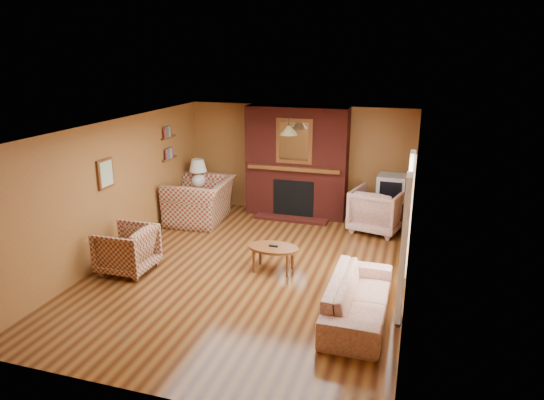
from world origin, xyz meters
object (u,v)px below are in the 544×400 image
(tv_stand, at_px, (389,213))
(coffee_table, at_px, (273,250))
(plaid_armchair, at_px, (127,249))
(table_lamp, at_px, (198,172))
(fireplace, at_px, (296,163))
(crt_tv, at_px, (391,187))
(floral_armchair, at_px, (377,210))
(plaid_loveseat, at_px, (200,200))
(floral_sofa, at_px, (358,298))
(side_table, at_px, (199,200))

(tv_stand, bearing_deg, coffee_table, -119.71)
(plaid_armchair, distance_m, table_lamp, 3.15)
(fireplace, height_order, table_lamp, fireplace)
(coffee_table, height_order, crt_tv, crt_tv)
(floral_armchair, distance_m, coffee_table, 2.81)
(table_lamp, relative_size, tv_stand, 1.08)
(floral_armchair, relative_size, coffee_table, 1.14)
(plaid_armchair, distance_m, crt_tv, 5.29)
(plaid_loveseat, distance_m, floral_sofa, 4.79)
(side_table, bearing_deg, table_lamp, 0.00)
(crt_tv, bearing_deg, side_table, -175.26)
(side_table, bearing_deg, coffee_table, -43.98)
(fireplace, height_order, tv_stand, fireplace)
(plaid_loveseat, xyz_separation_m, floral_armchair, (3.67, 0.49, -0.02))
(plaid_armchair, bearing_deg, floral_armchair, 129.39)
(plaid_loveseat, xyz_separation_m, floral_sofa, (3.75, -2.98, -0.17))
(plaid_armchair, height_order, tv_stand, plaid_armchair)
(coffee_table, bearing_deg, tv_stand, 58.19)
(table_lamp, xyz_separation_m, crt_tv, (4.15, 0.34, -0.11))
(side_table, bearing_deg, floral_armchair, 0.36)
(coffee_table, bearing_deg, table_lamp, 136.02)
(fireplace, relative_size, side_table, 3.99)
(floral_armchair, bearing_deg, coffee_table, 71.97)
(coffee_table, relative_size, tv_stand, 1.44)
(side_table, relative_size, table_lamp, 0.94)
(floral_armchair, bearing_deg, table_lamp, 13.61)
(plaid_armchair, distance_m, tv_stand, 5.28)
(side_table, height_order, table_lamp, table_lamp)
(coffee_table, distance_m, table_lamp, 3.47)
(plaid_loveseat, height_order, floral_sofa, plaid_loveseat)
(crt_tv, bearing_deg, floral_armchair, -126.02)
(tv_stand, bearing_deg, side_table, -173.08)
(plaid_loveseat, bearing_deg, side_table, -156.64)
(side_table, distance_m, crt_tv, 4.20)
(side_table, bearing_deg, tv_stand, 4.82)
(plaid_armchair, relative_size, table_lamp, 1.31)
(crt_tv, bearing_deg, coffee_table, -121.86)
(table_lamp, bearing_deg, coffee_table, -43.98)
(tv_stand, xyz_separation_m, crt_tv, (0.00, -0.01, 0.56))
(plaid_loveseat, xyz_separation_m, coffee_table, (2.21, -1.90, -0.09))
(plaid_armchair, height_order, floral_armchair, floral_armchair)
(coffee_table, relative_size, crt_tv, 1.48)
(plaid_loveseat, bearing_deg, floral_armchair, 92.99)
(fireplace, relative_size, crt_tv, 4.16)
(tv_stand, bearing_deg, crt_tv, -87.90)
(plaid_armchair, height_order, table_lamp, table_lamp)
(table_lamp, height_order, tv_stand, table_lamp)
(fireplace, relative_size, floral_armchair, 2.46)
(fireplace, xyz_separation_m, floral_armchair, (1.82, -0.51, -0.74))
(floral_armchair, relative_size, side_table, 1.62)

